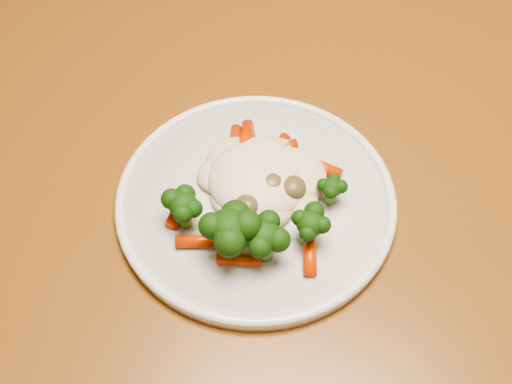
# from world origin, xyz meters

# --- Properties ---
(dining_table) EXTENTS (1.26, 1.03, 0.75)m
(dining_table) POSITION_xyz_m (0.07, 0.16, 0.64)
(dining_table) COLOR brown
(dining_table) RESTS_ON ground
(plate) EXTENTS (0.27, 0.27, 0.01)m
(plate) POSITION_xyz_m (0.17, 0.18, 0.76)
(plate) COLOR silver
(plate) RESTS_ON dining_table
(meal) EXTENTS (0.17, 0.18, 0.05)m
(meal) POSITION_xyz_m (0.17, 0.17, 0.78)
(meal) COLOR beige
(meal) RESTS_ON plate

